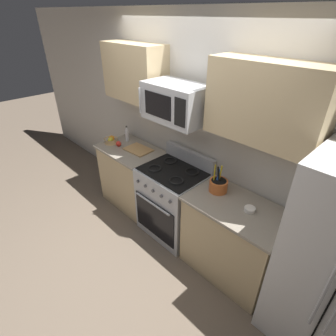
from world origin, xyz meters
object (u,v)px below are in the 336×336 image
at_px(apple_loose, 119,144).
at_px(cutting_board, 138,149).
at_px(range_oven, 173,201).
at_px(bottle_vinegar, 127,134).
at_px(prep_bowl, 250,209).
at_px(utensil_crock, 218,185).
at_px(microwave, 176,102).
at_px(fruit_basket, 111,140).

xyz_separation_m(apple_loose, cutting_board, (0.28, 0.12, -0.03)).
height_order(range_oven, bottle_vinegar, bottle_vinegar).
bearing_deg(prep_bowl, utensil_crock, 172.94).
distance_m(microwave, cutting_board, 1.10).
bearing_deg(utensil_crock, cutting_board, -179.50).
bearing_deg(range_oven, utensil_crock, 6.37).
height_order(apple_loose, bottle_vinegar, bottle_vinegar).
bearing_deg(fruit_basket, prep_bowl, 2.47).
bearing_deg(cutting_board, fruit_basket, -163.49).
bearing_deg(range_oven, fruit_basket, -176.18).
relative_size(utensil_crock, cutting_board, 0.83).
relative_size(utensil_crock, prep_bowl, 2.82).
relative_size(utensil_crock, bottle_vinegar, 1.33).
height_order(utensil_crock, cutting_board, utensil_crock).
bearing_deg(microwave, cutting_board, 177.82).
distance_m(apple_loose, bottle_vinegar, 0.22).
relative_size(apple_loose, bottle_vinegar, 0.34).
height_order(fruit_basket, apple_loose, fruit_basket).
height_order(microwave, utensil_crock, microwave).
xyz_separation_m(utensil_crock, prep_bowl, (0.41, -0.05, -0.05)).
height_order(range_oven, prep_bowl, range_oven).
bearing_deg(microwave, fruit_basket, -174.88).
bearing_deg(microwave, prep_bowl, -0.65).
bearing_deg(apple_loose, fruit_basket, -176.69).
distance_m(range_oven, apple_loose, 1.12).
xyz_separation_m(range_oven, apple_loose, (-1.01, -0.07, 0.48)).
distance_m(utensil_crock, bottle_vinegar, 1.68).
height_order(range_oven, utensil_crock, utensil_crock).
bearing_deg(fruit_basket, apple_loose, 3.31).
bearing_deg(apple_loose, range_oven, 3.90).
bearing_deg(apple_loose, microwave, 5.43).
relative_size(microwave, fruit_basket, 3.48).
height_order(utensil_crock, fruit_basket, utensil_crock).
xyz_separation_m(fruit_basket, apple_loose, (0.17, 0.01, -0.01)).
bearing_deg(fruit_basket, range_oven, 3.82).
bearing_deg(prep_bowl, bottle_vinegar, 176.84).
distance_m(range_oven, utensil_crock, 0.79).
xyz_separation_m(utensil_crock, apple_loose, (-1.61, -0.14, -0.03)).
distance_m(range_oven, microwave, 1.26).
xyz_separation_m(microwave, bottle_vinegar, (-1.08, 0.10, -0.72)).
height_order(utensil_crock, bottle_vinegar, utensil_crock).
bearing_deg(apple_loose, bottle_vinegar, 107.37).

